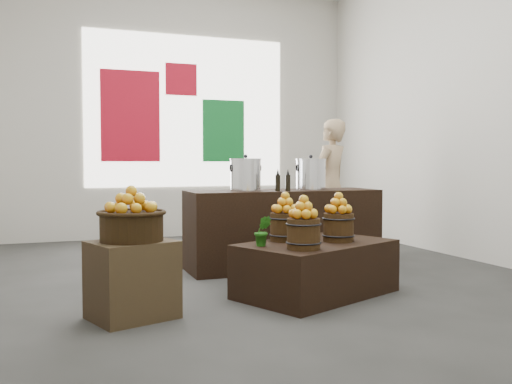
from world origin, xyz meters
name	(u,v)px	position (x,y,z in m)	size (l,w,h in m)	color
ground	(240,278)	(0.00, 0.00, 0.00)	(7.00, 7.00, 0.00)	#353533
back_wall	(169,111)	(0.00, 3.50, 2.00)	(6.00, 0.04, 4.00)	beige
back_opening	(187,111)	(0.30, 3.48, 2.00)	(3.20, 0.02, 2.40)	white
deco_red_left	(130,116)	(-0.60, 3.47, 1.90)	(0.90, 0.04, 1.40)	#B30D21
deco_green_right	(223,131)	(0.90, 3.47, 1.70)	(0.70, 0.04, 1.00)	#116D2A
deco_red_upper	(181,79)	(0.20, 3.47, 2.50)	(0.50, 0.04, 0.50)	#B30D21
crate	(132,280)	(-1.26, -1.13, 0.30)	(0.59, 0.48, 0.59)	#4B3D23
wicker_basket	(132,227)	(-1.26, -1.13, 0.70)	(0.47, 0.47, 0.22)	black
apples_in_basket	(131,200)	(-1.26, -1.13, 0.91)	(0.37, 0.37, 0.20)	#A61905
display_table	(316,269)	(0.40, -0.94, 0.24)	(1.37, 0.85, 0.48)	black
apple_bucket_front_left	(304,234)	(0.12, -1.27, 0.60)	(0.27, 0.27, 0.25)	#3B2710
apples_in_bucket_front_left	(304,207)	(0.12, -1.27, 0.82)	(0.21, 0.21, 0.18)	#A61905
apple_bucket_front_right	(338,227)	(0.61, -0.96, 0.60)	(0.27, 0.27, 0.25)	#3B2710
apples_in_bucket_front_right	(339,203)	(0.61, -0.96, 0.82)	(0.21, 0.21, 0.18)	#A61905
apple_bucket_rear	(285,227)	(0.17, -0.76, 0.60)	(0.27, 0.27, 0.25)	#3B2710
apples_in_bucket_rear	(285,203)	(0.17, -0.76, 0.82)	(0.21, 0.21, 0.18)	#A61905
herb_garnish_right	(334,223)	(0.74, -0.63, 0.60)	(0.22, 0.19, 0.25)	#1F6715
herb_garnish_left	(263,231)	(-0.14, -0.99, 0.61)	(0.14, 0.12, 0.26)	#1F6715
counter	(283,229)	(0.63, 0.37, 0.44)	(2.15, 0.68, 0.88)	black
stock_pot_left	(246,176)	(0.19, 0.38, 1.04)	(0.33, 0.33, 0.33)	silver
stock_pot_center	(311,175)	(0.97, 0.36, 1.04)	(0.33, 0.33, 0.33)	silver
oil_cruets	(290,180)	(0.63, 0.16, 1.00)	(0.16, 0.06, 0.24)	black
shopper	(330,184)	(1.83, 1.50, 0.89)	(0.65, 0.43, 1.78)	tan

